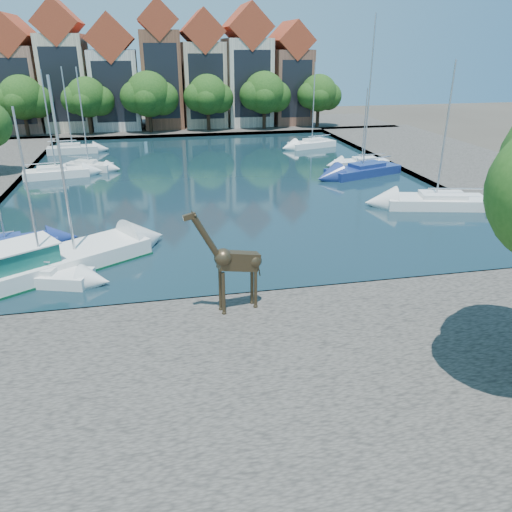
{
  "coord_description": "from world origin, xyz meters",
  "views": [
    {
      "loc": [
        -5.85,
        -21.23,
        11.51
      ],
      "look_at": [
        -1.65,
        -0.65,
        2.64
      ],
      "focal_mm": 35.0,
      "sensor_mm": 36.0,
      "label": 1
    }
  ],
  "objects_px": {
    "giraffe_statue": "(233,261)",
    "sailboat_left_a": "(43,274)",
    "motorsailer": "(47,260)",
    "sailboat_right_a": "(436,199)"
  },
  "relations": [
    {
      "from": "giraffe_statue",
      "to": "sailboat_left_a",
      "type": "bearing_deg",
      "value": 148.72
    },
    {
      "from": "motorsailer",
      "to": "sailboat_right_a",
      "type": "relative_size",
      "value": 0.99
    },
    {
      "from": "giraffe_statue",
      "to": "sailboat_right_a",
      "type": "xyz_separation_m",
      "value": [
        17.86,
        13.62,
        -2.19
      ]
    },
    {
      "from": "giraffe_statue",
      "to": "motorsailer",
      "type": "xyz_separation_m",
      "value": [
        -9.12,
        6.75,
        -2.01
      ]
    },
    {
      "from": "giraffe_statue",
      "to": "sailboat_left_a",
      "type": "relative_size",
      "value": 0.54
    },
    {
      "from": "motorsailer",
      "to": "sailboat_right_a",
      "type": "height_order",
      "value": "sailboat_right_a"
    },
    {
      "from": "giraffe_statue",
      "to": "sailboat_right_a",
      "type": "height_order",
      "value": "sailboat_right_a"
    },
    {
      "from": "giraffe_statue",
      "to": "sailboat_left_a",
      "type": "distance_m",
      "value": 10.94
    },
    {
      "from": "motorsailer",
      "to": "sailboat_right_a",
      "type": "bearing_deg",
      "value": 14.27
    },
    {
      "from": "sailboat_right_a",
      "to": "motorsailer",
      "type": "bearing_deg",
      "value": -165.73
    }
  ]
}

